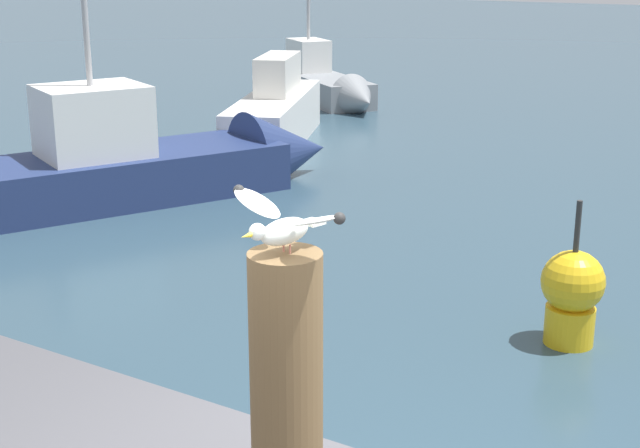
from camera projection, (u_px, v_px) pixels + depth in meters
mooring_post at (286, 387)px, 3.55m from camera, size 0.29×0.29×1.11m
seagull at (284, 224)px, 3.35m from camera, size 0.58×0.39×0.21m
boat_white at (271, 118)px, 16.03m from camera, size 2.93×5.07×1.57m
boat_grey at (325, 84)px, 21.15m from camera, size 4.72×3.88×3.45m
boat_navy at (158, 161)px, 12.96m from camera, size 3.99×6.20×4.76m
channel_buoy at (572, 293)px, 7.98m from camera, size 0.56×0.56×1.33m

